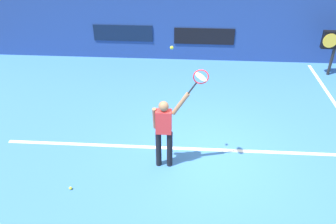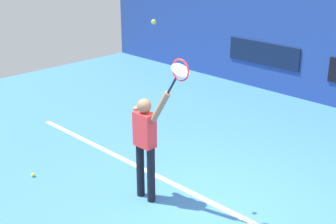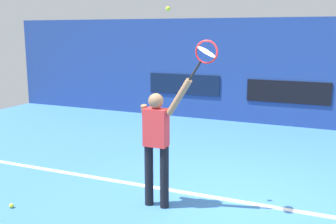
{
  "view_description": "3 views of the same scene",
  "coord_description": "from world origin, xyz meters",
  "px_view_note": "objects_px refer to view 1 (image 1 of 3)",
  "views": [
    {
      "loc": [
        -0.51,
        -6.49,
        5.27
      ],
      "look_at": [
        -0.94,
        -0.09,
        1.27
      ],
      "focal_mm": 36.93,
      "sensor_mm": 36.0,
      "label": 1
    },
    {
      "loc": [
        3.88,
        -4.75,
        3.97
      ],
      "look_at": [
        -0.98,
        0.1,
        1.37
      ],
      "focal_mm": 49.91,
      "sensor_mm": 36.0,
      "label": 2
    },
    {
      "loc": [
        1.45,
        -5.53,
        2.55
      ],
      "look_at": [
        -1.09,
        0.23,
        1.31
      ],
      "focal_mm": 43.93,
      "sensor_mm": 36.0,
      "label": 3
    }
  ],
  "objects_px": {
    "tennis_player": "(164,129)",
    "tennis_ball": "(172,48)",
    "spare_ball": "(71,188)",
    "scoreboard_clock": "(336,42)",
    "tennis_racket": "(200,78)"
  },
  "relations": [
    {
      "from": "tennis_player",
      "to": "spare_ball",
      "type": "xyz_separation_m",
      "value": [
        -1.93,
        -0.93,
        -0.97
      ]
    },
    {
      "from": "scoreboard_clock",
      "to": "tennis_ball",
      "type": "bearing_deg",
      "value": -135.52
    },
    {
      "from": "tennis_racket",
      "to": "spare_ball",
      "type": "distance_m",
      "value": 3.57
    },
    {
      "from": "tennis_racket",
      "to": "tennis_player",
      "type": "bearing_deg",
      "value": 179.66
    },
    {
      "from": "scoreboard_clock",
      "to": "spare_ball",
      "type": "relative_size",
      "value": 22.99
    },
    {
      "from": "tennis_player",
      "to": "tennis_racket",
      "type": "bearing_deg",
      "value": -0.34
    },
    {
      "from": "tennis_racket",
      "to": "scoreboard_clock",
      "type": "height_order",
      "value": "tennis_racket"
    },
    {
      "from": "tennis_racket",
      "to": "spare_ball",
      "type": "height_order",
      "value": "tennis_racket"
    },
    {
      "from": "tennis_racket",
      "to": "scoreboard_clock",
      "type": "bearing_deg",
      "value": 48.11
    },
    {
      "from": "tennis_player",
      "to": "tennis_ball",
      "type": "xyz_separation_m",
      "value": [
        0.15,
        0.06,
        1.84
      ]
    },
    {
      "from": "tennis_player",
      "to": "tennis_ball",
      "type": "height_order",
      "value": "tennis_ball"
    },
    {
      "from": "tennis_ball",
      "to": "spare_ball",
      "type": "bearing_deg",
      "value": -154.47
    },
    {
      "from": "tennis_player",
      "to": "scoreboard_clock",
      "type": "bearing_deg",
      "value": 43.99
    },
    {
      "from": "tennis_ball",
      "to": "scoreboard_clock",
      "type": "bearing_deg",
      "value": 44.48
    },
    {
      "from": "tennis_ball",
      "to": "spare_ball",
      "type": "distance_m",
      "value": 3.63
    }
  ]
}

